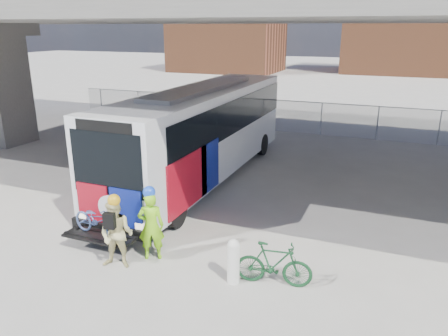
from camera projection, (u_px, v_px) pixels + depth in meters
The scene contains 9 objects.
ground at pixel (223, 210), 14.52m from camera, with size 160.00×160.00×0.00m, color #9E9991.
bus at pixel (202, 127), 17.00m from camera, with size 2.67×12.99×3.69m.
overpass at pixel (264, 6), 16.02m from camera, with size 40.00×16.00×7.95m.
chainlink_fence at pixel (304, 109), 24.64m from camera, with size 30.00×0.06×30.00m.
brick_buildings at pixel (379, 30), 54.83m from camera, with size 54.00×22.00×12.00m.
bollard at pixel (233, 260), 10.26m from camera, with size 0.29×0.29×1.13m.
cyclist_hivis at pixel (151, 224), 11.25m from camera, with size 0.80×0.69×2.02m.
cyclist_tan at pixel (116, 233), 10.84m from camera, with size 1.00×0.86×1.97m.
bike_parked at pixel (274, 264), 10.19m from camera, with size 0.51×1.80×1.08m, color #164423.
Camera 1 is at (5.13, -12.35, 5.82)m, focal length 35.00 mm.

